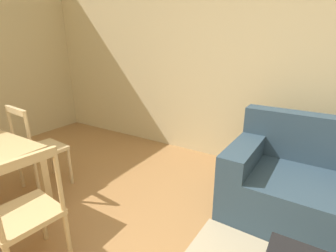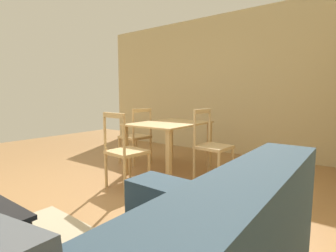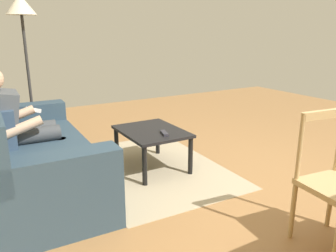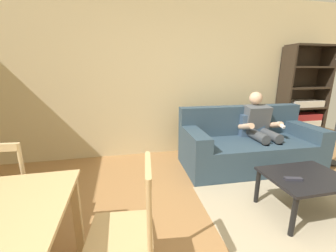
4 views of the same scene
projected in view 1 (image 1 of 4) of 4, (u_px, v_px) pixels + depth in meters
wall_back at (258, 60)px, 3.07m from camera, size 7.07×0.12×2.75m
dining_chair_near_wall at (39, 149)px, 2.75m from camera, size 0.45×0.45×0.96m
dining_chair_facing_couch at (25, 215)px, 1.71m from camera, size 0.46×0.46×0.95m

